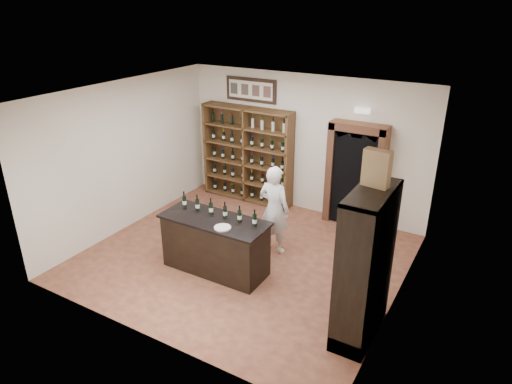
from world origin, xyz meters
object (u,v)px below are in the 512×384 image
side_cabinet (365,288)px  wine_crate (377,168)px  shopkeeper (274,210)px  counter_bottle_0 (184,202)px  tasting_counter (215,245)px  wine_shelf (248,154)px

side_cabinet → wine_crate: size_ratio=4.49×
side_cabinet → shopkeeper: bearing=147.0°
counter_bottle_0 → shopkeeper: 1.64m
shopkeeper → wine_crate: size_ratio=3.46×
tasting_counter → counter_bottle_0: bearing=170.7°
tasting_counter → counter_bottle_0: size_ratio=6.27×
shopkeeper → tasting_counter: bearing=66.5°
wine_shelf → side_cabinet: bearing=-40.2°
wine_shelf → shopkeeper: size_ratio=1.30×
side_cabinet → shopkeeper: (-2.17, 1.41, 0.09)m
counter_bottle_0 → shopkeeper: bearing=37.8°
wine_shelf → wine_crate: size_ratio=4.49×
tasting_counter → side_cabinet: 2.75m
counter_bottle_0 → shopkeeper: (1.28, 0.99, -0.26)m
wine_shelf → wine_crate: bearing=-39.2°
side_cabinet → wine_crate: bearing=111.5°
wine_crate → side_cabinet: bearing=-61.0°
counter_bottle_0 → side_cabinet: 3.49m
wine_shelf → counter_bottle_0: (0.38, -2.82, 0.01)m
wine_shelf → wine_crate: 5.03m
counter_bottle_0 → wine_crate: bearing=-4.2°
counter_bottle_0 → shopkeeper: shopkeeper is taller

